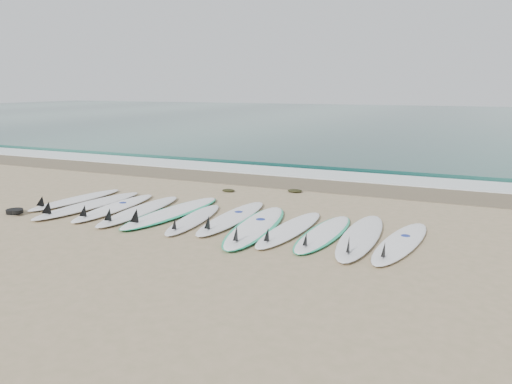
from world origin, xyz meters
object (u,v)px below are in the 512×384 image
at_px(surfboard_6, 231,218).
at_px(surfboard_0, 74,200).
at_px(surfboard_11, 400,243).
at_px(leash_coil, 15,211).

bearing_deg(surfboard_6, surfboard_0, 178.54).
distance_m(surfboard_6, surfboard_11, 3.12).
height_order(surfboard_6, surfboard_11, surfboard_6).
bearing_deg(surfboard_6, surfboard_11, -6.56).
xyz_separation_m(surfboard_6, surfboard_11, (3.11, -0.27, -0.00)).
relative_size(surfboard_6, surfboard_11, 1.05).
relative_size(surfboard_0, surfboard_11, 0.95).
distance_m(surfboard_11, leash_coil, 7.31).
relative_size(surfboard_0, leash_coil, 5.41).
xyz_separation_m(surfboard_0, surfboard_11, (6.91, -0.26, 0.00)).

